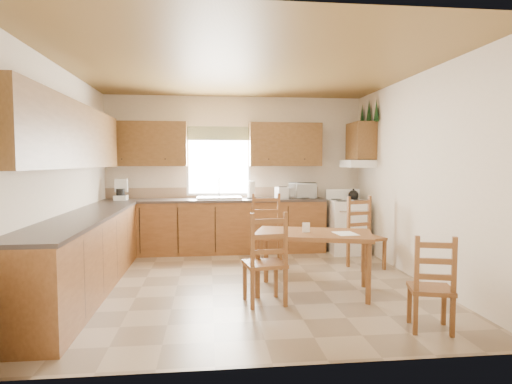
{
  "coord_description": "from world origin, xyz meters",
  "views": [
    {
      "loc": [
        -0.48,
        -5.35,
        1.55
      ],
      "look_at": [
        0.15,
        0.3,
        1.15
      ],
      "focal_mm": 30.0,
      "sensor_mm": 36.0,
      "label": 1
    }
  ],
  "objects": [
    {
      "name": "floor",
      "position": [
        0.0,
        0.0,
        0.0
      ],
      "size": [
        4.5,
        4.5,
        0.0
      ],
      "primitive_type": "plane",
      "color": "gray",
      "rests_on": "ground"
    },
    {
      "name": "ceiling",
      "position": [
        0.0,
        0.0,
        2.7
      ],
      "size": [
        4.5,
        4.5,
        0.0
      ],
      "primitive_type": "plane",
      "color": "olive",
      "rests_on": "floor"
    },
    {
      "name": "wall_left",
      "position": [
        -2.25,
        0.0,
        1.35
      ],
      "size": [
        4.5,
        4.5,
        0.0
      ],
      "primitive_type": "plane",
      "color": "beige",
      "rests_on": "floor"
    },
    {
      "name": "wall_right",
      "position": [
        2.25,
        0.0,
        1.35
      ],
      "size": [
        4.5,
        4.5,
        0.0
      ],
      "primitive_type": "plane",
      "color": "beige",
      "rests_on": "floor"
    },
    {
      "name": "wall_back",
      "position": [
        0.0,
        2.25,
        1.35
      ],
      "size": [
        4.5,
        4.5,
        0.0
      ],
      "primitive_type": "plane",
      "color": "beige",
      "rests_on": "floor"
    },
    {
      "name": "wall_front",
      "position": [
        0.0,
        -2.25,
        1.35
      ],
      "size": [
        4.5,
        4.5,
        0.0
      ],
      "primitive_type": "plane",
      "color": "beige",
      "rests_on": "floor"
    },
    {
      "name": "lower_cab_back",
      "position": [
        -0.38,
        1.95,
        0.44
      ],
      "size": [
        3.75,
        0.6,
        0.88
      ],
      "primitive_type": "cube",
      "color": "brown",
      "rests_on": "floor"
    },
    {
      "name": "lower_cab_left",
      "position": [
        -1.95,
        -0.15,
        0.44
      ],
      "size": [
        0.6,
        3.6,
        0.88
      ],
      "primitive_type": "cube",
      "color": "brown",
      "rests_on": "floor"
    },
    {
      "name": "counter_back",
      "position": [
        -0.38,
        1.95,
        0.9
      ],
      "size": [
        3.75,
        0.63,
        0.04
      ],
      "primitive_type": "cube",
      "color": "#3F3531",
      "rests_on": "lower_cab_back"
    },
    {
      "name": "counter_left",
      "position": [
        -1.95,
        -0.15,
        0.9
      ],
      "size": [
        0.63,
        3.6,
        0.04
      ],
      "primitive_type": "cube",
      "color": "#3F3531",
      "rests_on": "lower_cab_left"
    },
    {
      "name": "backsplash",
      "position": [
        -0.38,
        2.24,
        1.01
      ],
      "size": [
        3.75,
        0.01,
        0.18
      ],
      "primitive_type": "cube",
      "color": "#9B7E62",
      "rests_on": "counter_back"
    },
    {
      "name": "upper_cab_back_left",
      "position": [
        -1.55,
        2.08,
        1.85
      ],
      "size": [
        1.41,
        0.33,
        0.75
      ],
      "primitive_type": "cube",
      "color": "brown",
      "rests_on": "wall_back"
    },
    {
      "name": "upper_cab_back_right",
      "position": [
        0.86,
        2.08,
        1.85
      ],
      "size": [
        1.25,
        0.33,
        0.75
      ],
      "primitive_type": "cube",
      "color": "brown",
      "rests_on": "wall_back"
    },
    {
      "name": "upper_cab_left",
      "position": [
        -2.08,
        -0.15,
        1.85
      ],
      "size": [
        0.33,
        3.6,
        0.75
      ],
      "primitive_type": "cube",
      "color": "brown",
      "rests_on": "wall_left"
    },
    {
      "name": "upper_cab_stove",
      "position": [
        2.08,
        1.65,
        1.9
      ],
      "size": [
        0.33,
        0.62,
        0.62
      ],
      "primitive_type": "cube",
      "color": "brown",
      "rests_on": "wall_right"
    },
    {
      "name": "range_hood",
      "position": [
        2.03,
        1.65,
        1.52
      ],
      "size": [
        0.44,
        0.62,
        0.12
      ],
      "primitive_type": "cube",
      "color": "white",
      "rests_on": "wall_right"
    },
    {
      "name": "window_frame",
      "position": [
        -0.3,
        2.22,
        1.55
      ],
      "size": [
        1.13,
        0.02,
        1.18
      ],
      "primitive_type": "cube",
      "color": "white",
      "rests_on": "wall_back"
    },
    {
      "name": "window_pane",
      "position": [
        -0.3,
        2.21,
        1.55
      ],
      "size": [
        1.05,
        0.01,
        1.1
      ],
      "primitive_type": "cube",
      "color": "white",
      "rests_on": "wall_back"
    },
    {
      "name": "window_valance",
      "position": [
        -0.3,
        2.19,
        2.05
      ],
      "size": [
        1.19,
        0.01,
        0.24
      ],
      "primitive_type": "cube",
      "color": "#405A31",
      "rests_on": "wall_back"
    },
    {
      "name": "sink_basin",
      "position": [
        -0.3,
        1.95,
        0.94
      ],
      "size": [
        0.75,
        0.45,
        0.04
      ],
      "primitive_type": "cube",
      "color": "silver",
      "rests_on": "counter_back"
    },
    {
      "name": "pine_decal_a",
      "position": [
        2.21,
        1.33,
        2.38
      ],
      "size": [
        0.22,
        0.22,
        0.36
      ],
      "primitive_type": "cone",
      "color": "black",
      "rests_on": "wall_right"
    },
    {
      "name": "pine_decal_b",
      "position": [
        2.21,
        1.65,
        2.42
      ],
      "size": [
        0.22,
        0.22,
        0.36
      ],
      "primitive_type": "cone",
      "color": "black",
      "rests_on": "wall_right"
    },
    {
      "name": "pine_decal_c",
      "position": [
        2.21,
        1.97,
        2.38
      ],
      "size": [
        0.22,
        0.22,
        0.36
      ],
      "primitive_type": "cone",
      "color": "black",
      "rests_on": "wall_right"
    },
    {
      "name": "stove",
      "position": [
        1.87,
        1.65,
        0.44
      ],
      "size": [
        0.62,
        0.64,
        0.88
      ],
      "primitive_type": "cube",
      "rotation": [
        0.0,
        0.0,
        -0.05
      ],
      "color": "white",
      "rests_on": "floor"
    },
    {
      "name": "coffeemaker",
      "position": [
        -1.93,
        1.91,
        1.1
      ],
      "size": [
        0.26,
        0.29,
        0.35
      ],
      "primitive_type": "cube",
      "rotation": [
        0.0,
        0.0,
        -0.24
      ],
      "color": "white",
      "rests_on": "counter_back"
    },
    {
      "name": "paper_towel",
      "position": [
        0.25,
        1.98,
        1.07
      ],
      "size": [
        0.13,
        0.13,
        0.3
      ],
      "primitive_type": "cylinder",
      "rotation": [
        0.0,
        0.0,
        0.03
      ],
      "color": "white",
      "rests_on": "counter_back"
    },
    {
      "name": "toaster",
      "position": [
        0.8,
        1.91,
        1.02
      ],
      "size": [
        0.28,
        0.23,
        0.2
      ],
      "primitive_type": "cube",
      "rotation": [
        0.0,
        0.0,
        0.34
      ],
      "color": "white",
      "rests_on": "counter_back"
    },
    {
      "name": "microwave",
      "position": [
        1.15,
        1.95,
        1.05
      ],
      "size": [
        0.5,
        0.39,
        0.27
      ],
      "primitive_type": "imported",
      "rotation": [
        0.0,
        0.0,
        -0.17
      ],
      "color": "white",
      "rests_on": "counter_back"
    },
    {
      "name": "dining_table",
      "position": [
        0.75,
        -0.45,
        0.36
      ],
      "size": [
        1.51,
        1.12,
        0.72
      ],
      "primitive_type": "cube",
      "rotation": [
        0.0,
        0.0,
        -0.28
      ],
      "color": "brown",
      "rests_on": "floor"
    },
    {
      "name": "chair_near_left",
      "position": [
        0.13,
        -0.78,
        0.51
      ],
      "size": [
        0.48,
        0.46,
        1.01
      ],
      "primitive_type": "cube",
      "rotation": [
        0.0,
        0.0,
        3.29
      ],
      "color": "brown",
      "rests_on": "floor"
    },
    {
      "name": "chair_near_right",
      "position": [
        1.55,
        -1.69,
        0.44
      ],
      "size": [
        0.46,
        0.44,
        0.89
      ],
      "primitive_type": "cube",
      "rotation": [
        0.0,
        0.0,
        2.86
      ],
      "color": "brown",
      "rests_on": "floor"
    },
    {
      "name": "chair_far_left",
      "position": [
        0.37,
        0.83,
        0.53
      ],
      "size": [
        0.48,
        0.46,
        1.07
      ],
      "primitive_type": "cube",
      "rotation": [
        0.0,
        0.0,
        -0.07
      ],
      "color": "brown",
      "rests_on": "floor"
    },
    {
      "name": "chair_far_right",
      "position": [
        1.8,
        0.59,
        0.52
      ],
      "size": [
        0.54,
        0.52,
        1.03
      ],
      "primitive_type": "cube",
      "rotation": [
        0.0,
        0.0,
        0.3
      ],
      "color": "brown",
      "rests_on": "floor"
    },
    {
      "name": "table_paper",
      "position": [
        1.09,
        -0.6,
        0.72
      ],
      "size": [
        0.25,
        0.33,
        0.0
      ],
      "primitive_type": "cube",
      "rotation": [
        0.0,
        0.0,
        0.08
      ],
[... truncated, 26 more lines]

